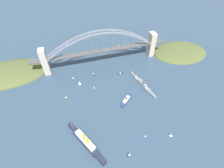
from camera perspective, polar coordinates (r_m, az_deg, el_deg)
ground_plane at (r=382.79m, az=-3.42°, el=7.21°), size 1400.00×1400.00×0.00m
harbor_arch_bridge at (r=364.36m, az=-3.64°, el=11.22°), size 296.62×18.63×77.55m
headland_west_shore at (r=451.86m, az=22.29°, el=10.19°), size 133.36×99.27×16.27m
headland_east_shore at (r=415.21m, az=-31.59°, el=3.12°), size 160.59×98.94×25.07m
ocean_liner at (r=254.86m, az=-9.11°, el=-18.88°), size 44.33×77.50×18.94m
naval_cruiser at (r=331.19m, az=10.38°, el=0.02°), size 20.91×79.97×17.64m
harbor_ferry_steamer at (r=299.69m, az=4.88°, el=-5.52°), size 28.38×25.59×8.09m
seaplane_taxiing_near_bridge at (r=410.35m, az=-9.43°, el=9.85°), size 7.71×10.31×4.83m
seaplane_second_in_formation at (r=436.69m, az=2.42°, el=12.77°), size 8.56×10.51×4.99m
small_boat_0 at (r=350.05m, az=-13.29°, el=1.85°), size 10.08×3.39×2.28m
small_boat_1 at (r=331.48m, az=-11.08°, el=0.37°), size 9.02×9.12×10.61m
small_boat_2 at (r=265.56m, az=11.29°, el=-17.30°), size 8.79×2.31×2.02m
small_boat_3 at (r=353.25m, az=-6.44°, el=3.37°), size 5.58×12.63×1.75m
small_boat_4 at (r=273.79m, az=19.50°, el=-16.13°), size 6.10×4.77×7.17m
small_boat_5 at (r=352.71m, az=2.99°, el=3.60°), size 12.63×3.59×2.22m
small_boat_6 at (r=247.78m, az=5.97°, el=-22.82°), size 6.36×3.84×7.76m
small_boat_7 at (r=323.16m, az=-6.14°, el=-1.39°), size 4.58×9.84×1.87m
small_boat_8 at (r=316.01m, az=-15.61°, el=-4.61°), size 9.27×5.29×1.77m
channel_marker_buoy at (r=351.60m, az=-1.41°, el=3.57°), size 2.20×2.20×2.75m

